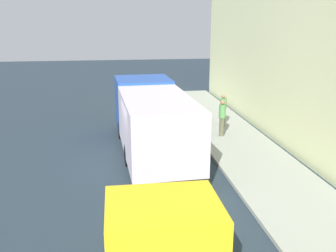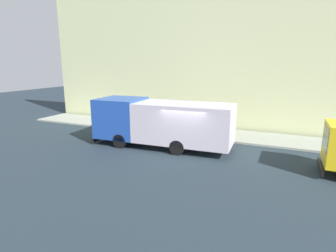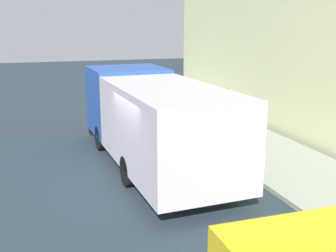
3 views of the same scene
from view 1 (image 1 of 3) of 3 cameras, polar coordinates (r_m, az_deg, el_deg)
ground at (r=14.84m, az=-4.08°, el=-6.31°), size 80.00×80.00×0.00m
sidewalk at (r=15.79m, az=12.92°, el=-5.05°), size 3.22×30.00×0.13m
building_facade at (r=15.70m, az=21.66°, el=14.60°), size 0.50×30.00×11.08m
large_utility_truck at (r=16.13m, az=-2.44°, el=1.34°), size 3.02×8.46×2.80m
pedestrian_walking at (r=18.27m, az=8.13°, el=1.35°), size 0.41×0.41×1.75m
pedestrian_standing at (r=20.03m, az=8.28°, el=2.53°), size 0.45×0.45×1.68m
traffic_cone_orange at (r=21.62m, az=4.90°, el=2.09°), size 0.47×0.47×0.67m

